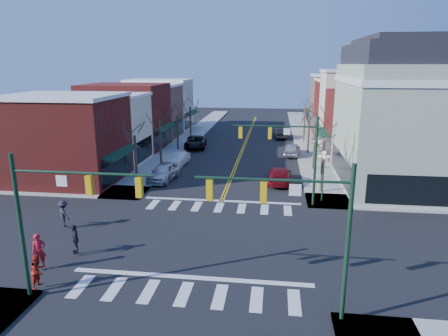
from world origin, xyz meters
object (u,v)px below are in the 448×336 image
(car_right_near, at_px, (280,175))
(car_left_far, at_px, (195,142))
(lamppost_midblock, at_px, (316,151))
(pedestrian_dark_a, at_px, (75,239))
(lamppost_corner, at_px, (324,167))
(car_right_mid, at_px, (292,149))
(car_right_far, at_px, (280,133))
(victorian_corner, at_px, (413,114))
(car_left_near, at_px, (164,172))
(pedestrian_red_a, at_px, (39,251))
(car_left_mid, at_px, (179,159))
(pedestrian_dark_b, at_px, (64,214))
(pedestrian_red_b, at_px, (38,271))

(car_right_near, bearing_deg, car_left_far, -51.89)
(lamppost_midblock, height_order, pedestrian_dark_a, lamppost_midblock)
(lamppost_corner, xyz_separation_m, car_right_mid, (-1.80, 17.10, -2.17))
(car_right_mid, xyz_separation_m, car_right_far, (-1.43, 11.88, -0.00))
(victorian_corner, relative_size, lamppost_midblock, 3.29)
(victorian_corner, height_order, car_left_near, victorian_corner)
(car_right_far, xyz_separation_m, pedestrian_red_a, (-13.34, -42.33, 0.34))
(car_right_far, distance_m, pedestrian_red_a, 44.39)
(car_right_mid, bearing_deg, lamppost_corner, 102.58)
(car_left_mid, bearing_deg, car_right_mid, 30.56)
(lamppost_corner, bearing_deg, pedestrian_red_a, -141.13)
(pedestrian_dark_b, bearing_deg, lamppost_midblock, -105.99)
(victorian_corner, bearing_deg, pedestrian_dark_a, -143.81)
(car_right_far, xyz_separation_m, pedestrian_red_b, (-12.27, -44.17, 0.22))
(pedestrian_red_a, bearing_deg, lamppost_corner, 0.37)
(car_left_near, bearing_deg, lamppost_corner, -10.91)
(victorian_corner, xyz_separation_m, car_right_mid, (-10.10, 11.10, -5.86))
(car_left_mid, bearing_deg, pedestrian_red_a, -90.41)
(car_left_near, bearing_deg, car_right_far, 71.55)
(victorian_corner, height_order, pedestrian_dark_a, victorian_corner)
(lamppost_corner, relative_size, car_left_mid, 1.05)
(pedestrian_red_a, bearing_deg, car_left_far, 48.13)
(pedestrian_dark_b, bearing_deg, lamppost_corner, -120.99)
(pedestrian_red_a, bearing_deg, pedestrian_dark_a, 22.60)
(car_right_far, bearing_deg, pedestrian_dark_b, 62.01)
(car_left_far, bearing_deg, car_right_far, 31.43)
(lamppost_corner, height_order, car_right_near, lamppost_corner)
(lamppost_midblock, height_order, car_left_mid, lamppost_midblock)
(pedestrian_dark_b, bearing_deg, pedestrian_dark_a, 162.33)
(car_right_far, bearing_deg, pedestrian_dark_a, 67.28)
(victorian_corner, relative_size, car_left_far, 2.48)
(lamppost_midblock, bearing_deg, victorian_corner, -3.45)
(car_left_far, distance_m, car_right_far, 14.36)
(lamppost_midblock, distance_m, car_left_far, 20.14)
(lamppost_corner, relative_size, lamppost_midblock, 1.00)
(lamppost_corner, xyz_separation_m, pedestrian_red_a, (-16.57, -13.36, -1.83))
(victorian_corner, xyz_separation_m, pedestrian_red_a, (-24.87, -19.36, -5.52))
(car_right_near, distance_m, pedestrian_red_b, 23.67)
(pedestrian_red_a, xyz_separation_m, pedestrian_red_b, (1.07, -1.84, -0.12))
(car_left_near, xyz_separation_m, pedestrian_dark_a, (-0.90, -16.00, 0.17))
(car_left_mid, bearing_deg, pedestrian_red_b, -87.72)
(car_right_mid, relative_size, pedestrian_dark_b, 2.51)
(lamppost_midblock, relative_size, pedestrian_dark_b, 2.33)
(car_right_near, bearing_deg, lamppost_corner, 124.93)
(lamppost_midblock, relative_size, car_left_far, 0.75)
(victorian_corner, relative_size, car_left_near, 2.82)
(car_left_mid, xyz_separation_m, car_right_far, (11.34, 18.17, 0.12))
(car_left_far, relative_size, car_right_far, 1.19)
(car_left_far, bearing_deg, lamppost_corner, -60.38)
(lamppost_midblock, bearing_deg, lamppost_corner, -90.00)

